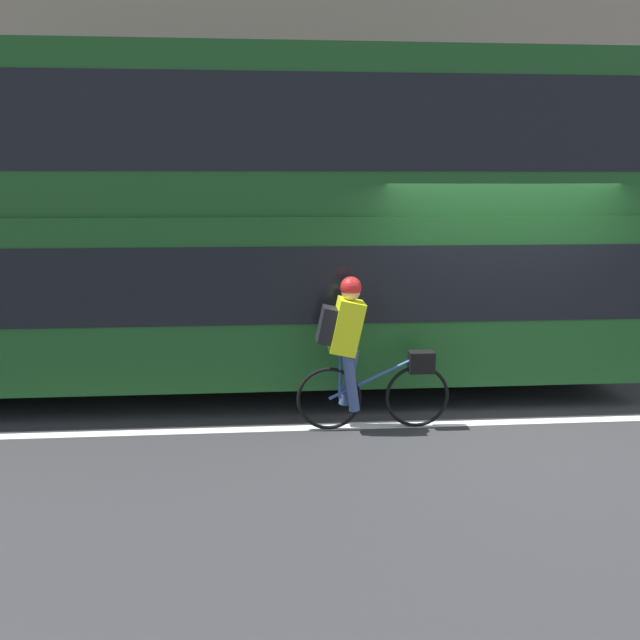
# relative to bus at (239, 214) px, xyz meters

# --- Properties ---
(ground_plane) EXTENTS (80.00, 80.00, 0.00)m
(ground_plane) POSITION_rel_bus_xyz_m (2.84, -1.49, -2.14)
(ground_plane) COLOR #2D2D30
(road_center_line) EXTENTS (50.00, 0.14, 0.01)m
(road_center_line) POSITION_rel_bus_xyz_m (2.84, -1.62, -2.13)
(road_center_line) COLOR silver
(road_center_line) RESTS_ON ground_plane
(sidewalk_curb) EXTENTS (60.00, 2.36, 0.16)m
(sidewalk_curb) POSITION_rel_bus_xyz_m (2.84, 3.33, -2.06)
(sidewalk_curb) COLOR #A8A399
(sidewalk_curb) RESTS_ON ground_plane
(building_facade) EXTENTS (60.00, 0.30, 9.06)m
(building_facade) POSITION_rel_bus_xyz_m (2.84, 4.66, 2.39)
(building_facade) COLOR gray
(building_facade) RESTS_ON ground_plane
(bus) EXTENTS (9.25, 2.61, 3.86)m
(bus) POSITION_rel_bus_xyz_m (0.00, 0.00, 0.00)
(bus) COLOR black
(bus) RESTS_ON ground_plane
(cyclist_on_bike) EXTENTS (1.59, 0.32, 1.60)m
(cyclist_on_bike) POSITION_rel_bus_xyz_m (1.25, -1.67, -1.27)
(cyclist_on_bike) COLOR black
(cyclist_on_bike) RESTS_ON ground_plane
(trash_bin) EXTENTS (0.45, 0.45, 0.94)m
(trash_bin) POSITION_rel_bus_xyz_m (2.53, 3.21, -1.51)
(trash_bin) COLOR #262628
(trash_bin) RESTS_ON sidewalk_curb
(street_sign_post) EXTENTS (0.36, 0.09, 2.31)m
(street_sign_post) POSITION_rel_bus_xyz_m (4.67, 3.21, -0.68)
(street_sign_post) COLOR #59595B
(street_sign_post) RESTS_ON sidewalk_curb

